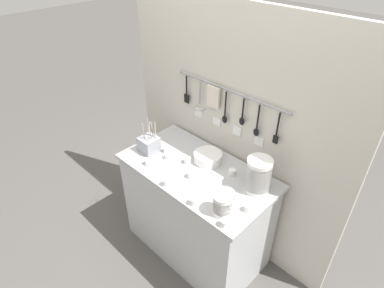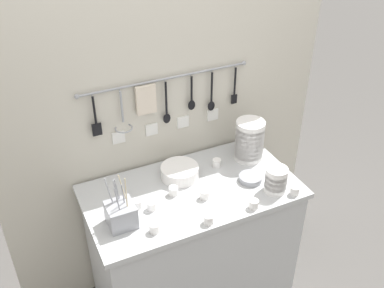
# 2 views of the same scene
# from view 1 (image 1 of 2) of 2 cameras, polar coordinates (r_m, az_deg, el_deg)

# --- Properties ---
(ground_plane) EXTENTS (20.00, 20.00, 0.00)m
(ground_plane) POSITION_cam_1_polar(r_m,az_deg,el_deg) (2.96, 0.71, -17.62)
(ground_plane) COLOR #514F4C
(counter) EXTENTS (1.15, 0.62, 0.87)m
(counter) POSITION_cam_1_polar(r_m,az_deg,el_deg) (2.63, 0.78, -11.84)
(counter) COLOR #B7BABC
(counter) RESTS_ON ground
(back_wall) EXTENTS (1.95, 0.11, 1.98)m
(back_wall) POSITION_cam_1_polar(r_m,az_deg,el_deg) (2.48, 6.41, 1.35)
(back_wall) COLOR beige
(back_wall) RESTS_ON ground
(bowl_stack_wide_centre) EXTENTS (0.12, 0.12, 0.14)m
(bowl_stack_wide_centre) POSITION_cam_1_polar(r_m,az_deg,el_deg) (1.98, 5.39, -10.62)
(bowl_stack_wide_centre) COLOR white
(bowl_stack_wide_centre) RESTS_ON counter
(bowl_stack_nested_right) EXTENTS (0.17, 0.17, 0.25)m
(bowl_stack_nested_right) POSITION_cam_1_polar(r_m,az_deg,el_deg) (2.14, 11.71, -5.44)
(bowl_stack_nested_right) COLOR white
(bowl_stack_nested_right) RESTS_ON counter
(plate_stack) EXTENTS (0.21, 0.21, 0.07)m
(plate_stack) POSITION_cam_1_polar(r_m,az_deg,el_deg) (2.40, 2.84, -2.33)
(plate_stack) COLOR white
(plate_stack) RESTS_ON counter
(steel_mixing_bowl) EXTENTS (0.13, 0.13, 0.03)m
(steel_mixing_bowl) POSITION_cam_1_polar(r_m,az_deg,el_deg) (2.13, 6.04, -8.89)
(steel_mixing_bowl) COLOR #93969E
(steel_mixing_bowl) RESTS_ON counter
(cutlery_caddy) EXTENTS (0.13, 0.13, 0.28)m
(cutlery_caddy) POSITION_cam_1_polar(r_m,az_deg,el_deg) (2.50, -7.65, -0.05)
(cutlery_caddy) COLOR #93969E
(cutlery_caddy) RESTS_ON counter
(cup_by_caddy) EXTENTS (0.05, 0.05, 0.05)m
(cup_by_caddy) POSITION_cam_1_polar(r_m,az_deg,el_deg) (2.50, -4.54, -0.99)
(cup_by_caddy) COLOR white
(cup_by_caddy) RESTS_ON counter
(cup_beside_plates) EXTENTS (0.05, 0.05, 0.05)m
(cup_beside_plates) POSITION_cam_1_polar(r_m,az_deg,el_deg) (2.43, -4.31, -2.05)
(cup_beside_plates) COLOR white
(cup_beside_plates) RESTS_ON counter
(cup_mid_row) EXTENTS (0.05, 0.05, 0.05)m
(cup_mid_row) POSITION_cam_1_polar(r_m,az_deg,el_deg) (2.25, -0.19, -5.47)
(cup_mid_row) COLOR white
(cup_mid_row) RESTS_ON counter
(cup_back_right) EXTENTS (0.05, 0.05, 0.05)m
(cup_back_right) POSITION_cam_1_polar(r_m,az_deg,el_deg) (2.20, -4.64, -6.80)
(cup_back_right) COLOR white
(cup_back_right) RESTS_ON counter
(cup_edge_near) EXTENTS (0.05, 0.05, 0.05)m
(cup_edge_near) POSITION_cam_1_polar(r_m,az_deg,el_deg) (2.29, 7.15, -5.00)
(cup_edge_near) COLOR white
(cup_edge_near) RESTS_ON counter
(cup_back_left) EXTENTS (0.05, 0.05, 0.05)m
(cup_back_left) POSITION_cam_1_polar(r_m,az_deg,el_deg) (1.95, 5.79, -13.81)
(cup_back_left) COLOR white
(cup_back_left) RESTS_ON counter
(cup_edge_far) EXTENTS (0.05, 0.05, 0.05)m
(cup_edge_far) POSITION_cam_1_polar(r_m,az_deg,el_deg) (2.06, 0.23, -10.16)
(cup_edge_far) COLOR white
(cup_edge_far) RESTS_ON counter
(cup_front_left) EXTENTS (0.05, 0.05, 0.05)m
(cup_front_left) POSITION_cam_1_polar(r_m,az_deg,el_deg) (2.05, 9.97, -11.15)
(cup_front_left) COLOR white
(cup_front_left) RESTS_ON counter
(cup_front_right) EXTENTS (0.05, 0.05, 0.05)m
(cup_front_right) POSITION_cam_1_polar(r_m,az_deg,el_deg) (2.39, -7.82, -3.18)
(cup_front_right) COLOR white
(cup_front_right) RESTS_ON counter
(cup_centre) EXTENTS (0.05, 0.05, 0.05)m
(cup_centre) POSITION_cam_1_polar(r_m,az_deg,el_deg) (2.38, -0.86, -2.90)
(cup_centre) COLOR white
(cup_centre) RESTS_ON counter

